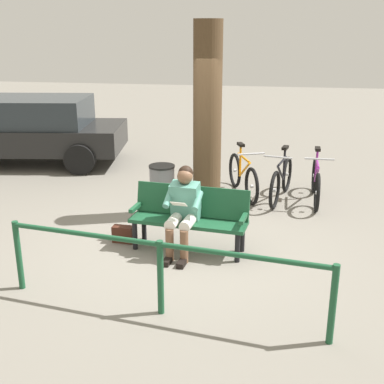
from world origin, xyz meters
name	(u,v)px	position (x,y,z in m)	size (l,w,h in m)	color
ground_plane	(179,247)	(0.00, 0.00, 0.00)	(40.00, 40.00, 0.00)	slate
bench	(190,214)	(-0.16, -0.01, 0.51)	(1.64, 0.66, 0.87)	#194C2D
person_reading	(183,207)	(-0.10, 0.15, 0.66)	(0.52, 0.80, 1.20)	#4C8C7A
handbag	(123,234)	(0.82, -0.04, 0.12)	(0.30, 0.14, 0.24)	#3F1E14
tree_trunk	(207,121)	(-0.19, -1.42, 1.53)	(0.45, 0.45, 3.06)	#4C3823
litter_bin	(162,191)	(0.50, -1.16, 0.43)	(0.42, 0.42, 0.85)	slate
bicycle_green	(316,182)	(-2.00, -2.29, 0.36)	(0.48, 1.68, 0.94)	black
bicycle_purple	(281,180)	(-1.40, -2.30, 0.36)	(0.53, 1.66, 0.94)	black
bicycle_blue	(243,176)	(-0.71, -2.42, 0.36)	(0.72, 1.58, 0.94)	black
railing_fence	(160,262)	(-0.14, 1.70, 0.61)	(3.56, 0.57, 0.85)	#194C2D
parked_car	(30,129)	(4.14, -3.93, 0.77)	(4.41, 2.47, 1.47)	black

